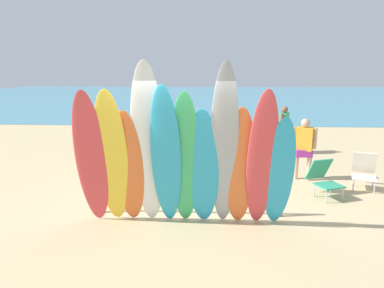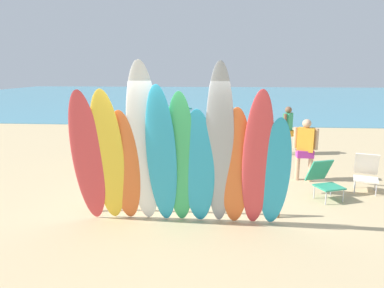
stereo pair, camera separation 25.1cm
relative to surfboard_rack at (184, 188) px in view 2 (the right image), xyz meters
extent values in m
plane|color=tan|center=(0.00, 14.00, -0.51)|extent=(60.00, 60.00, 0.00)
cube|color=teal|center=(0.00, 30.54, -0.50)|extent=(60.00, 40.00, 0.02)
cylinder|color=brown|center=(-1.74, 0.00, -0.21)|extent=(0.07, 0.07, 0.60)
cylinder|color=brown|center=(1.74, 0.00, -0.21)|extent=(0.07, 0.07, 0.60)
cylinder|color=brown|center=(0.00, 0.00, 0.09)|extent=(3.59, 0.06, 0.06)
ellipsoid|color=#D13D42|center=(-1.57, -0.57, 0.68)|extent=(0.56, 0.69, 2.38)
ellipsoid|color=yellow|center=(-1.23, -0.52, 0.69)|extent=(0.60, 0.74, 2.39)
ellipsoid|color=orange|center=(-0.98, -0.43, 0.51)|extent=(0.55, 0.54, 2.04)
ellipsoid|color=white|center=(-0.61, -0.49, 0.90)|extent=(0.59, 0.68, 2.83)
ellipsoid|color=#289EC6|center=(-0.31, -0.57, 0.72)|extent=(0.53, 0.76, 2.47)
ellipsoid|color=#38B266|center=(0.00, -0.50, 0.67)|extent=(0.52, 0.66, 2.36)
ellipsoid|color=#289EC6|center=(0.30, -0.47, 0.53)|extent=(0.59, 0.59, 2.08)
ellipsoid|color=#999EA3|center=(0.65, -0.56, 0.90)|extent=(0.49, 0.79, 2.81)
ellipsoid|color=orange|center=(0.92, -0.48, 0.55)|extent=(0.52, 0.56, 2.11)
ellipsoid|color=#D13D42|center=(1.26, -0.59, 0.69)|extent=(0.49, 0.77, 2.41)
ellipsoid|color=#289EC6|center=(1.57, -0.53, 0.48)|extent=(0.49, 0.66, 1.98)
cylinder|color=#9E704C|center=(-3.14, 3.21, -0.13)|extent=(0.12, 0.12, 0.77)
cylinder|color=#9E704C|center=(-2.84, 3.31, -0.13)|extent=(0.12, 0.12, 0.77)
cube|color=silver|center=(-2.99, 3.26, 0.19)|extent=(0.41, 0.25, 0.18)
cube|color=silver|center=(-2.99, 3.26, 0.55)|extent=(0.44, 0.32, 0.60)
sphere|color=#9E704C|center=(-2.99, 3.26, 0.96)|extent=(0.22, 0.22, 0.22)
cylinder|color=#9E704C|center=(-3.23, 3.18, 0.59)|extent=(0.09, 0.09, 0.53)
cylinder|color=#9E704C|center=(-2.75, 3.34, 0.59)|extent=(0.09, 0.09, 0.53)
cylinder|color=brown|center=(2.72, 4.92, -0.14)|extent=(0.11, 0.11, 0.75)
cylinder|color=brown|center=(2.88, 5.19, -0.14)|extent=(0.11, 0.11, 0.75)
cube|color=orange|center=(2.80, 5.06, 0.17)|extent=(0.40, 0.25, 0.18)
cube|color=#33A36B|center=(2.80, 5.06, 0.53)|extent=(0.37, 0.43, 0.58)
sphere|color=brown|center=(2.80, 5.06, 0.92)|extent=(0.21, 0.21, 0.21)
cylinder|color=brown|center=(2.67, 4.84, 0.56)|extent=(0.09, 0.09, 0.52)
cylinder|color=brown|center=(2.92, 5.27, 0.56)|extent=(0.09, 0.09, 0.52)
cylinder|color=tan|center=(2.57, 2.33, -0.14)|extent=(0.11, 0.11, 0.74)
cylinder|color=tan|center=(2.85, 2.22, -0.14)|extent=(0.11, 0.11, 0.74)
cube|color=#B23399|center=(2.71, 2.28, 0.17)|extent=(0.40, 0.24, 0.18)
cube|color=orange|center=(2.71, 2.28, 0.51)|extent=(0.43, 0.32, 0.58)
sphere|color=tan|center=(2.71, 2.28, 0.91)|extent=(0.21, 0.21, 0.21)
cylinder|color=tan|center=(2.48, 2.36, 0.55)|extent=(0.09, 0.09, 0.51)
cylinder|color=tan|center=(2.94, 2.19, 0.55)|extent=(0.09, 0.09, 0.51)
cylinder|color=#B7B7BC|center=(3.63, 1.45, -0.37)|extent=(0.02, 0.02, 0.28)
cylinder|color=#B7B7BC|center=(4.03, 1.31, -0.37)|extent=(0.02, 0.02, 0.28)
cylinder|color=#B7B7BC|center=(3.76, 1.80, -0.37)|extent=(0.02, 0.02, 0.28)
cylinder|color=#B7B7BC|center=(4.15, 1.66, -0.37)|extent=(0.02, 0.02, 0.28)
cube|color=silver|center=(3.89, 1.55, -0.22)|extent=(0.62, 0.59, 0.03)
cube|color=silver|center=(4.00, 1.87, 0.05)|extent=(0.55, 0.40, 0.52)
cylinder|color=#B7B7BC|center=(2.80, 0.70, -0.37)|extent=(0.02, 0.02, 0.28)
cylinder|color=#B7B7BC|center=(3.19, 0.86, -0.37)|extent=(0.02, 0.02, 0.28)
cylinder|color=#B7B7BC|center=(2.66, 1.06, -0.37)|extent=(0.02, 0.02, 0.28)
cylinder|color=#B7B7BC|center=(3.05, 1.21, -0.37)|extent=(0.02, 0.02, 0.28)
cube|color=#2D9370|center=(2.92, 0.96, -0.22)|extent=(0.63, 0.60, 0.03)
cube|color=#2D9370|center=(2.79, 1.29, 0.04)|extent=(0.57, 0.45, 0.50)
ellipsoid|color=teal|center=(-2.81, 17.38, -0.40)|extent=(3.17, 0.76, 0.25)
camera|label=1|loc=(0.40, -6.10, 2.15)|focal=32.48mm
camera|label=2|loc=(0.65, -6.08, 2.15)|focal=32.48mm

